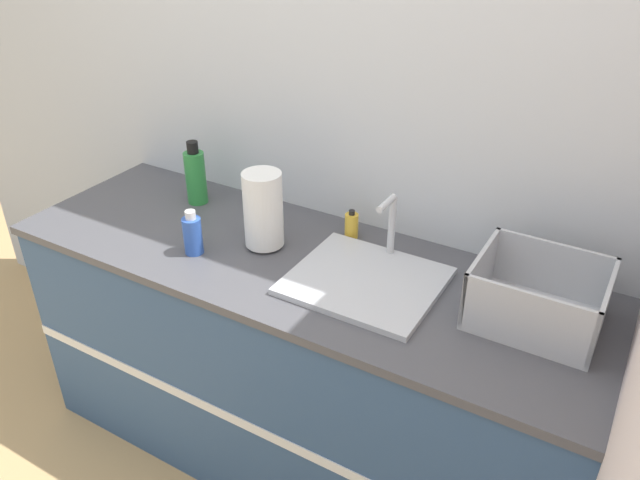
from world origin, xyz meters
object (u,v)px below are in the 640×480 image
(paper_towel_roll, at_px, (263,210))
(bottle_blue, at_px, (193,235))
(sink, at_px, (366,278))
(soap_dispenser, at_px, (351,225))
(bottle_green, at_px, (196,176))
(dish_rack, at_px, (537,301))

(paper_towel_roll, relative_size, bottle_blue, 1.72)
(sink, distance_m, bottle_blue, 0.60)
(sink, xyz_separation_m, soap_dispenser, (-0.17, 0.23, 0.03))
(sink, xyz_separation_m, bottle_green, (-0.81, 0.17, 0.09))
(paper_towel_roll, distance_m, dish_rack, 0.90)
(bottle_blue, bearing_deg, paper_towel_roll, 41.18)
(dish_rack, bearing_deg, soap_dispenser, 166.95)
(sink, height_order, bottle_green, bottle_green)
(sink, relative_size, bottle_green, 1.82)
(paper_towel_roll, distance_m, soap_dispenser, 0.32)
(paper_towel_roll, relative_size, soap_dispenser, 2.57)
(bottle_green, distance_m, bottle_blue, 0.38)
(sink, bearing_deg, bottle_blue, -167.26)
(bottle_green, bearing_deg, paper_towel_roll, -19.13)
(paper_towel_roll, distance_m, bottle_green, 0.44)
(soap_dispenser, bearing_deg, dish_rack, -13.05)
(soap_dispenser, bearing_deg, bottle_blue, -138.57)
(dish_rack, relative_size, soap_dispenser, 3.32)
(paper_towel_roll, distance_m, bottle_blue, 0.25)
(paper_towel_roll, height_order, bottle_green, paper_towel_roll)
(sink, xyz_separation_m, paper_towel_roll, (-0.40, 0.03, 0.12))
(sink, distance_m, soap_dispenser, 0.29)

